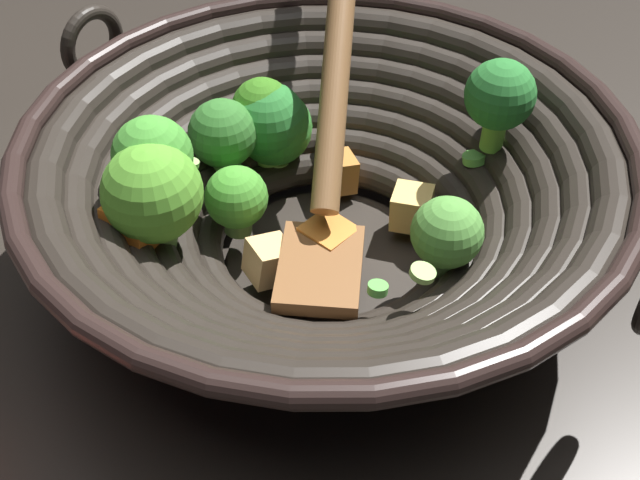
% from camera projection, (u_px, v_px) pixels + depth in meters
% --- Properties ---
extents(ground_plane, '(4.00, 4.00, 0.00)m').
position_uv_depth(ground_plane, '(326.00, 266.00, 0.55)').
color(ground_plane, '#28231E').
extents(wok, '(0.41, 0.39, 0.23)m').
position_uv_depth(wok, '(323.00, 183.00, 0.50)').
color(wok, black).
rests_on(wok, ground).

